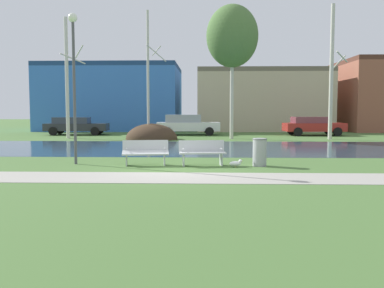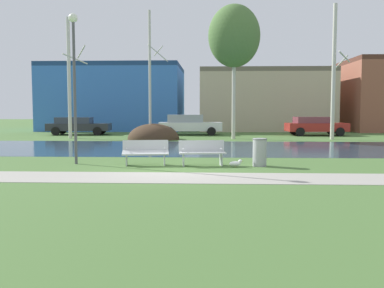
{
  "view_description": "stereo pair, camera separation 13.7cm",
  "coord_description": "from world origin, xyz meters",
  "px_view_note": "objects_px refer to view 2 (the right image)",
  "views": [
    {
      "loc": [
        1.12,
        -13.71,
        1.95
      ],
      "look_at": [
        0.61,
        1.26,
        0.74
      ],
      "focal_mm": 40.16,
      "sensor_mm": 36.0,
      "label": 1
    },
    {
      "loc": [
        1.26,
        -13.71,
        1.95
      ],
      "look_at": [
        0.61,
        1.26,
        0.74
      ],
      "focal_mm": 40.16,
      "sensor_mm": 36.0,
      "label": 2
    }
  ],
  "objects_px": {
    "seagull": "(236,163)",
    "streetlamp": "(74,64)",
    "parked_van_nearest_dark": "(78,125)",
    "bench_left": "(146,152)",
    "parked_sedan_second_white": "(189,124)",
    "bench_right": "(202,152)",
    "parked_hatch_third_red": "(315,125)",
    "trash_bin": "(260,152)"
  },
  "relations": [
    {
      "from": "bench_right",
      "to": "seagull",
      "type": "height_order",
      "value": "bench_right"
    },
    {
      "from": "bench_left",
      "to": "parked_van_nearest_dark",
      "type": "distance_m",
      "value": 19.43
    },
    {
      "from": "bench_left",
      "to": "parked_sedan_second_white",
      "type": "bearing_deg",
      "value": 88.02
    },
    {
      "from": "bench_right",
      "to": "parked_hatch_third_red",
      "type": "relative_size",
      "value": 0.37
    },
    {
      "from": "bench_left",
      "to": "bench_right",
      "type": "distance_m",
      "value": 1.97
    },
    {
      "from": "seagull",
      "to": "streetlamp",
      "type": "bearing_deg",
      "value": 173.28
    },
    {
      "from": "seagull",
      "to": "parked_van_nearest_dark",
      "type": "xyz_separation_m",
      "value": [
        -11.03,
        18.14,
        0.59
      ]
    },
    {
      "from": "bench_left",
      "to": "parked_hatch_third_red",
      "type": "bearing_deg",
      "value": 60.2
    },
    {
      "from": "streetlamp",
      "to": "trash_bin",
      "type": "bearing_deg",
      "value": -2.85
    },
    {
      "from": "trash_bin",
      "to": "streetlamp",
      "type": "bearing_deg",
      "value": 177.15
    },
    {
      "from": "seagull",
      "to": "parked_sedan_second_white",
      "type": "bearing_deg",
      "value": 97.81
    },
    {
      "from": "streetlamp",
      "to": "parked_van_nearest_dark",
      "type": "distance_m",
      "value": 18.5
    },
    {
      "from": "seagull",
      "to": "parked_sedan_second_white",
      "type": "xyz_separation_m",
      "value": [
        -2.5,
        18.2,
        0.68
      ]
    },
    {
      "from": "trash_bin",
      "to": "parked_hatch_third_red",
      "type": "distance_m",
      "value": 18.66
    },
    {
      "from": "trash_bin",
      "to": "parked_hatch_third_red",
      "type": "bearing_deg",
      "value": 70.86
    },
    {
      "from": "seagull",
      "to": "streetlamp",
      "type": "relative_size",
      "value": 0.09
    },
    {
      "from": "parked_sedan_second_white",
      "to": "streetlamp",
      "type": "bearing_deg",
      "value": -100.21
    },
    {
      "from": "bench_left",
      "to": "seagull",
      "type": "relative_size",
      "value": 3.53
    },
    {
      "from": "bench_right",
      "to": "streetlamp",
      "type": "bearing_deg",
      "value": 176.59
    },
    {
      "from": "trash_bin",
      "to": "parked_hatch_third_red",
      "type": "xyz_separation_m",
      "value": [
        6.12,
        17.63,
        0.25
      ]
    },
    {
      "from": "trash_bin",
      "to": "bench_right",
      "type": "bearing_deg",
      "value": 178.42
    },
    {
      "from": "streetlamp",
      "to": "parked_sedan_second_white",
      "type": "xyz_separation_m",
      "value": [
        3.16,
        17.53,
        -2.73
      ]
    },
    {
      "from": "parked_van_nearest_dark",
      "to": "parked_hatch_third_red",
      "type": "height_order",
      "value": "parked_hatch_third_red"
    },
    {
      "from": "streetlamp",
      "to": "parked_van_nearest_dark",
      "type": "xyz_separation_m",
      "value": [
        -5.38,
        17.47,
        -2.81
      ]
    },
    {
      "from": "trash_bin",
      "to": "parked_van_nearest_dark",
      "type": "xyz_separation_m",
      "value": [
        -11.87,
        17.8,
        0.23
      ]
    },
    {
      "from": "bench_left",
      "to": "parked_sedan_second_white",
      "type": "height_order",
      "value": "parked_sedan_second_white"
    },
    {
      "from": "parked_van_nearest_dark",
      "to": "parked_sedan_second_white",
      "type": "relative_size",
      "value": 0.99
    },
    {
      "from": "bench_right",
      "to": "parked_van_nearest_dark",
      "type": "distance_m",
      "value": 20.32
    },
    {
      "from": "parked_hatch_third_red",
      "to": "bench_right",
      "type": "bearing_deg",
      "value": -114.73
    },
    {
      "from": "parked_van_nearest_dark",
      "to": "bench_right",
      "type": "bearing_deg",
      "value": -60.85
    },
    {
      "from": "bench_left",
      "to": "trash_bin",
      "type": "bearing_deg",
      "value": -0.79
    },
    {
      "from": "bench_left",
      "to": "bench_right",
      "type": "height_order",
      "value": "same"
    },
    {
      "from": "streetlamp",
      "to": "parked_sedan_second_white",
      "type": "bearing_deg",
      "value": 79.79
    },
    {
      "from": "parked_van_nearest_dark",
      "to": "parked_sedan_second_white",
      "type": "bearing_deg",
      "value": 0.39
    },
    {
      "from": "trash_bin",
      "to": "streetlamp",
      "type": "height_order",
      "value": "streetlamp"
    },
    {
      "from": "seagull",
      "to": "parked_hatch_third_red",
      "type": "height_order",
      "value": "parked_hatch_third_red"
    },
    {
      "from": "bench_left",
      "to": "bench_right",
      "type": "relative_size",
      "value": 1.0
    },
    {
      "from": "parked_van_nearest_dark",
      "to": "parked_hatch_third_red",
      "type": "relative_size",
      "value": 1.07
    },
    {
      "from": "bench_right",
      "to": "parked_hatch_third_red",
      "type": "bearing_deg",
      "value": 65.27
    },
    {
      "from": "seagull",
      "to": "parked_hatch_third_red",
      "type": "xyz_separation_m",
      "value": [
        6.95,
        17.97,
        0.62
      ]
    },
    {
      "from": "bench_right",
      "to": "parked_hatch_third_red",
      "type": "xyz_separation_m",
      "value": [
        8.09,
        17.57,
        0.28
      ]
    },
    {
      "from": "bench_right",
      "to": "trash_bin",
      "type": "distance_m",
      "value": 1.98
    }
  ]
}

